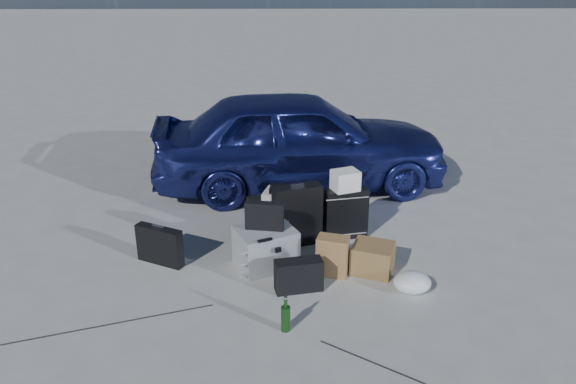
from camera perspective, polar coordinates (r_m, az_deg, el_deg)
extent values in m
plane|color=#B4B5AF|center=(5.16, -0.01, -9.92)|extent=(60.00, 60.00, 0.00)
imported|color=#2B3592|center=(7.21, 1.20, 5.36)|extent=(3.86, 1.90, 1.27)
cube|color=gray|center=(5.45, -2.29, -5.66)|extent=(0.67, 0.62, 0.39)
cube|color=black|center=(5.32, -2.41, -2.44)|extent=(0.37, 0.15, 0.27)
cube|color=black|center=(5.63, -12.90, -5.31)|extent=(0.49, 0.32, 0.38)
cube|color=black|center=(5.80, 0.93, -2.38)|extent=(0.53, 0.32, 0.65)
cube|color=black|center=(5.99, 5.88, -2.17)|extent=(0.48, 0.25, 0.55)
cube|color=white|center=(5.84, 5.84, 1.19)|extent=(0.32, 0.29, 0.21)
cube|color=black|center=(6.23, -0.69, -2.04)|extent=(0.77, 0.51, 0.35)
cube|color=white|center=(6.14, -0.61, -0.23)|extent=(0.45, 0.38, 0.07)
cube|color=black|center=(6.12, -0.57, 0.32)|extent=(0.30, 0.23, 0.06)
cube|color=#A57847|center=(5.32, 4.55, -6.50)|extent=(0.33, 0.25, 0.39)
cube|color=olive|center=(5.44, 8.60, -6.66)|extent=(0.47, 0.44, 0.28)
ellipsoid|color=white|center=(5.21, 12.50, -8.96)|extent=(0.35, 0.30, 0.19)
cube|color=black|center=(5.09, 1.09, -8.46)|extent=(0.45, 0.24, 0.30)
cylinder|color=black|center=(4.59, -0.24, -12.34)|extent=(0.09, 0.09, 0.30)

